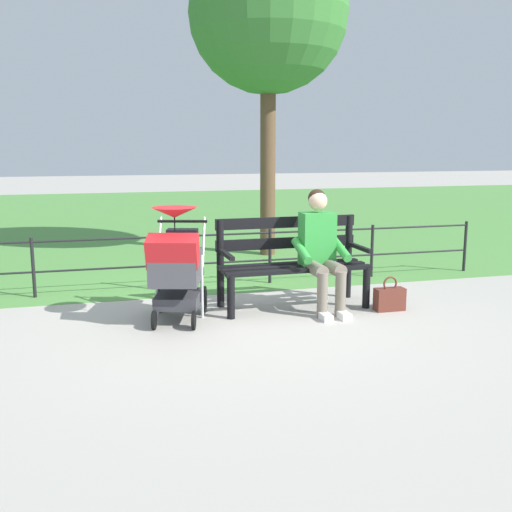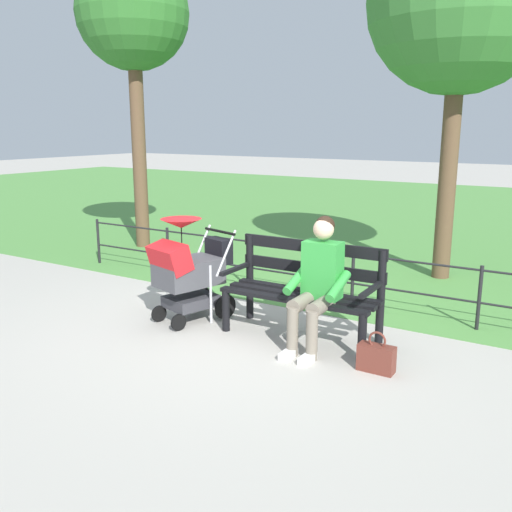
% 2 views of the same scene
% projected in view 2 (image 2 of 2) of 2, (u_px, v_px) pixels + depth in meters
% --- Properties ---
extents(ground_plane, '(60.00, 60.00, 0.00)m').
position_uv_depth(ground_plane, '(247.00, 327.00, 6.04)').
color(ground_plane, '#ADA89E').
extents(grass_lawn, '(40.00, 16.00, 0.01)m').
position_uv_depth(grass_lawn, '(447.00, 217.00, 13.32)').
color(grass_lawn, '#518E42').
rests_on(grass_lawn, ground).
extents(park_bench, '(1.61, 0.62, 0.96)m').
position_uv_depth(park_bench, '(304.00, 286.00, 5.69)').
color(park_bench, black).
rests_on(park_bench, ground).
extents(person_on_bench, '(0.54, 0.74, 1.28)m').
position_uv_depth(person_on_bench, '(318.00, 280.00, 5.35)').
color(person_on_bench, slate).
rests_on(person_on_bench, ground).
extents(stroller, '(0.72, 0.98, 1.15)m').
position_uv_depth(stroller, '(188.00, 268.00, 6.11)').
color(stroller, black).
rests_on(stroller, ground).
extents(handbag, '(0.32, 0.14, 0.37)m').
position_uv_depth(handbag, '(376.00, 358.00, 4.91)').
color(handbag, brown).
rests_on(handbag, ground).
extents(park_fence, '(7.11, 0.04, 0.70)m').
position_uv_depth(park_fence, '(299.00, 266.00, 6.94)').
color(park_fence, black).
rests_on(park_fence, ground).
extents(tree_near_bench, '(2.42, 2.42, 4.91)m').
position_uv_depth(tree_near_bench, '(461.00, 1.00, 7.20)').
color(tree_near_bench, brown).
rests_on(tree_near_bench, ground).
extents(tree_behind_fence, '(1.87, 1.87, 4.88)m').
position_uv_depth(tree_behind_fence, '(133.00, 16.00, 9.25)').
color(tree_behind_fence, brown).
rests_on(tree_behind_fence, ground).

